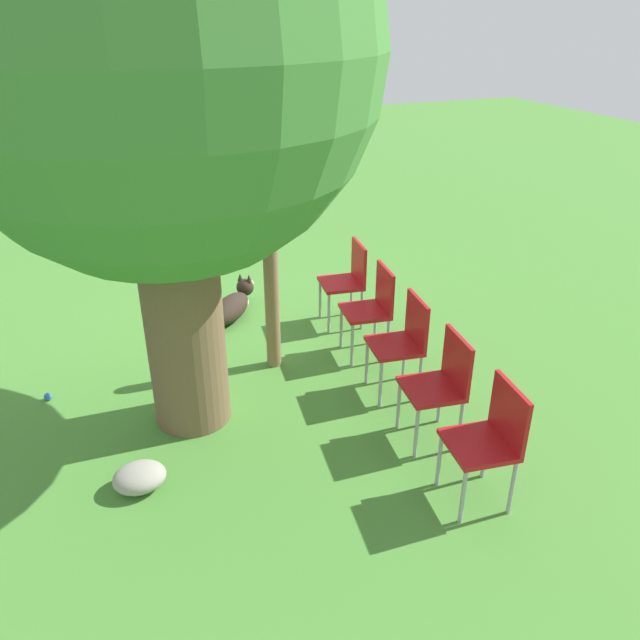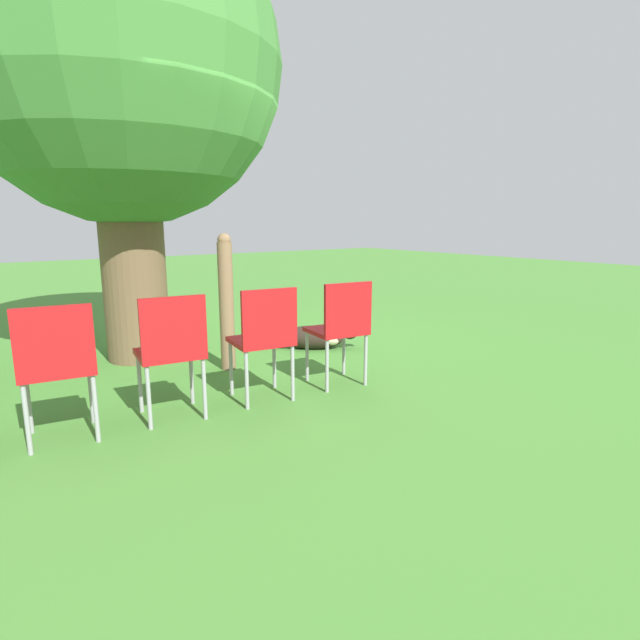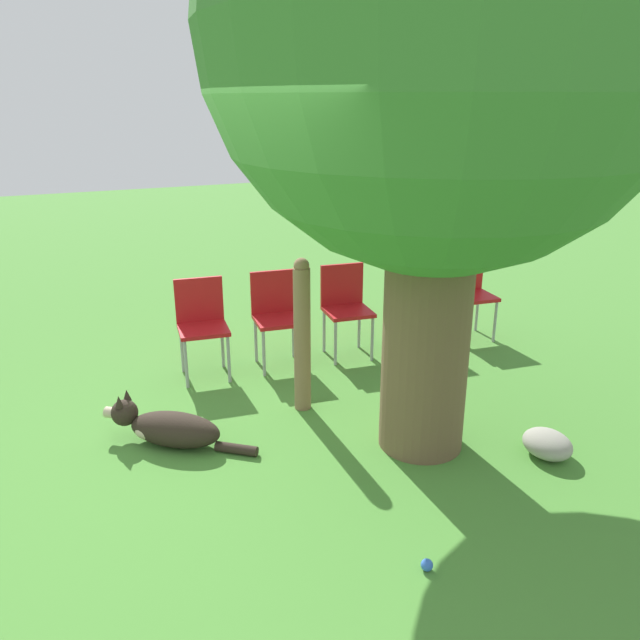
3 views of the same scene
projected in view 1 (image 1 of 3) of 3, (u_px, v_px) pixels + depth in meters
The scene contains 11 objects.
ground_plane at pixel (200, 355), 6.21m from camera, with size 30.00×30.00×0.00m, color #478433.
oak_tree at pixel (155, 57), 4.01m from camera, with size 3.03×3.03×4.38m.
dog at pixel (233, 306), 6.91m from camera, with size 0.83×0.99×0.38m.
fence_post at pixel (272, 303), 5.76m from camera, with size 0.14×0.14×1.29m.
red_chair_0 at pixel (348, 277), 6.61m from camera, with size 0.47×0.49×0.90m.
red_chair_1 at pixel (373, 304), 6.00m from camera, with size 0.47×0.49×0.90m.
red_chair_2 at pixel (403, 338), 5.40m from camera, with size 0.47×0.49×0.90m.
red_chair_3 at pixel (442, 381), 4.79m from camera, with size 0.47×0.49×0.90m.
red_chair_4 at pixel (491, 435), 4.18m from camera, with size 0.47×0.49×0.90m.
tennis_ball at pixel (48, 397), 5.48m from camera, with size 0.07×0.07×0.07m.
garden_rock at pixel (140, 477), 4.46m from camera, with size 0.38×0.32×0.19m.
Camera 1 is at (0.85, 5.45, 3.11)m, focal length 35.00 mm.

